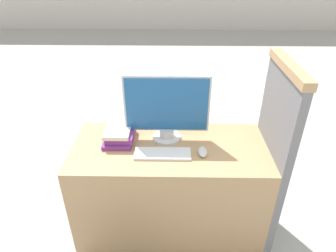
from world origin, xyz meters
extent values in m
cube|color=tan|center=(0.00, 0.31, 0.38)|extent=(1.32, 0.62, 0.75)
cube|color=slate|center=(0.69, 0.30, 0.65)|extent=(0.05, 0.59, 1.30)
cube|color=tan|center=(0.69, 0.30, 1.32)|extent=(0.07, 0.59, 0.05)
cylinder|color=silver|center=(-0.02, 0.41, 0.76)|extent=(0.20, 0.20, 0.02)
cylinder|color=silver|center=(-0.02, 0.41, 0.80)|extent=(0.10, 0.10, 0.06)
cube|color=silver|center=(-0.02, 0.42, 1.02)|extent=(0.57, 0.01, 0.40)
cube|color=#1E5693|center=(-0.02, 0.41, 1.02)|extent=(0.54, 0.02, 0.37)
cube|color=white|center=(-0.04, 0.22, 0.76)|extent=(0.36, 0.13, 0.02)
ellipsoid|color=silver|center=(0.21, 0.23, 0.77)|extent=(0.06, 0.11, 0.04)
cube|color=#7A3384|center=(-0.35, 0.39, 0.77)|extent=(0.19, 0.28, 0.03)
cube|color=#7A3384|center=(-0.34, 0.39, 0.80)|extent=(0.19, 0.23, 0.04)
cube|color=silver|center=(-0.36, 0.39, 0.84)|extent=(0.17, 0.25, 0.03)
camera|label=1|loc=(0.02, -1.35, 1.91)|focal=32.00mm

